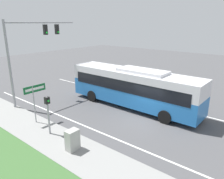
# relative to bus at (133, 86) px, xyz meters

# --- Properties ---
(ground_plane) EXTENTS (80.00, 80.00, 0.00)m
(ground_plane) POSITION_rel_bus_xyz_m (-1.61, -2.20, -1.88)
(ground_plane) COLOR #4C4C4F
(sidewalk) EXTENTS (2.80, 80.00, 0.12)m
(sidewalk) POSITION_rel_bus_xyz_m (-7.81, -2.20, -1.82)
(sidewalk) COLOR gray
(sidewalk) RESTS_ON ground_plane
(lane_divider_near) EXTENTS (0.14, 30.00, 0.01)m
(lane_divider_near) POSITION_rel_bus_xyz_m (-5.21, -2.20, -1.88)
(lane_divider_near) COLOR silver
(lane_divider_near) RESTS_ON ground_plane
(lane_divider_far) EXTENTS (0.14, 30.00, 0.01)m
(lane_divider_far) POSITION_rel_bus_xyz_m (1.99, -2.20, -1.88)
(lane_divider_far) COLOR silver
(lane_divider_far) RESTS_ON ground_plane
(bus) EXTENTS (2.70, 11.89, 3.44)m
(bus) POSITION_rel_bus_xyz_m (0.00, 0.00, 0.00)
(bus) COLOR #236BB7
(bus) RESTS_ON ground_plane
(signal_gantry) EXTENTS (6.99, 0.41, 7.31)m
(signal_gantry) POSITION_rel_bus_xyz_m (-4.65, 7.61, 3.33)
(signal_gantry) COLOR #939399
(signal_gantry) RESTS_ON ground_plane
(pedestrian_signal) EXTENTS (0.28, 0.34, 2.64)m
(pedestrian_signal) POSITION_rel_bus_xyz_m (-7.57, 1.32, -0.05)
(pedestrian_signal) COLOR #939399
(pedestrian_signal) RESTS_ON ground_plane
(street_sign) EXTENTS (1.70, 0.08, 2.92)m
(street_sign) POSITION_rel_bus_xyz_m (-7.09, 3.55, 0.27)
(street_sign) COLOR #939399
(street_sign) RESTS_ON ground_plane
(utility_cabinet) EXTENTS (0.74, 0.51, 1.23)m
(utility_cabinet) POSITION_rel_bus_xyz_m (-7.87, -1.29, -1.15)
(utility_cabinet) COLOR #A8A8A3
(utility_cabinet) RESTS_ON sidewalk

